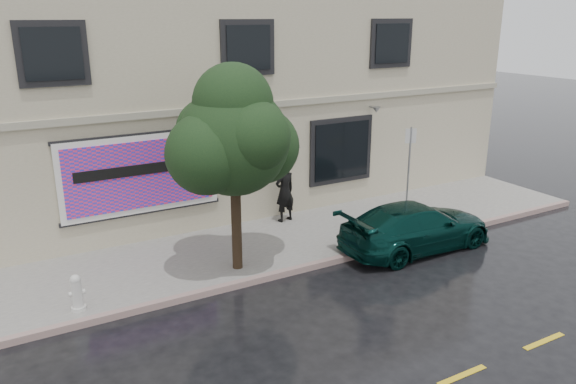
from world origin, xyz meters
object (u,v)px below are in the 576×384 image
pedestrian (285,191)px  street_tree (234,141)px  car (416,227)px  fire_hydrant (77,293)px

pedestrian → street_tree: 4.13m
car → pedestrian: 3.98m
car → street_tree: size_ratio=0.99×
pedestrian → street_tree: street_tree is taller
fire_hydrant → car: bearing=-8.7°
street_tree → fire_hydrant: 4.68m
car → street_tree: 5.58m
street_tree → fire_hydrant: street_tree is taller
car → pedestrian: (-2.20, 3.29, 0.43)m
pedestrian → street_tree: size_ratio=0.41×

